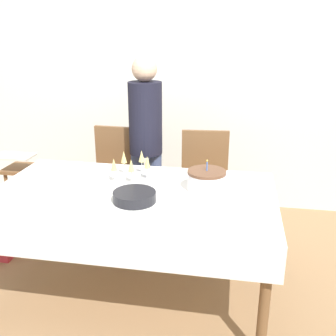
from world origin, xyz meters
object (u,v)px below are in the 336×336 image
Objects in this scene: high_chair at (22,176)px; dining_chair_far_left at (114,177)px; champagne_tray at (132,170)px; plate_stack_main at (134,197)px; person_standing at (146,133)px; birthday_cake at (206,180)px; dining_chair_far_right at (204,183)px.

dining_chair_far_left is at bearing 1.03° from high_chair.
high_chair is (-1.22, 0.61, -0.35)m from champagne_tray.
dining_chair_far_left reaches higher than plate_stack_main.
plate_stack_main is at bearing -80.79° from person_standing.
dining_chair_far_left is at bearing -175.71° from person_standing.
champagne_tray is 1.41m from high_chair.
birthday_cake is at bearing -11.32° from champagne_tray.
dining_chair_far_left is 0.88m from high_chair.
birthday_cake is at bearing -52.30° from person_standing.
dining_chair_far_right is 0.66m from person_standing.
person_standing reaches higher than champagne_tray.
birthday_cake is at bearing -84.43° from dining_chair_far_right.
high_chair is (-0.88, -0.02, -0.04)m from dining_chair_far_left.
person_standing is 2.21× the size of high_chair.
plate_stack_main is (0.45, -0.98, 0.27)m from dining_chair_far_left.
dining_chair_far_left and dining_chair_far_right have the same top height.
birthday_cake is 0.68× the size of champagne_tray.
champagne_tray is at bearing 168.68° from birthday_cake.
dining_chair_far_left is 1.00× the size of dining_chair_far_right.
dining_chair_far_left is 0.77m from champagne_tray.
high_chair is at bearing -178.16° from person_standing.
person_standing reaches higher than dining_chair_far_left.
birthday_cake is 0.49m from plate_stack_main.
plate_stack_main is at bearing -65.17° from dining_chair_far_left.
dining_chair_far_right is 0.83m from champagne_tray.
plate_stack_main is at bearing -35.94° from high_chair.
person_standing is at bearing 94.58° from champagne_tray.
high_chair is at bearing 157.84° from birthday_cake.
champagne_tray reaches higher than high_chair.
person_standing reaches higher than dining_chair_far_right.
birthday_cake is at bearing -39.89° from dining_chair_far_left.
plate_stack_main reaches higher than high_chair.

